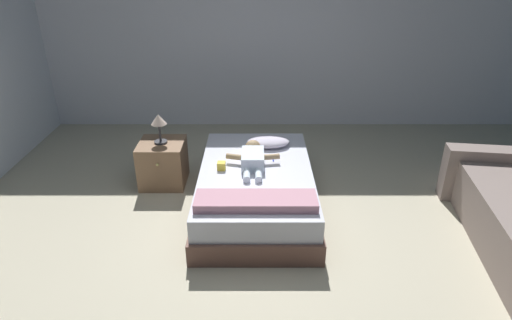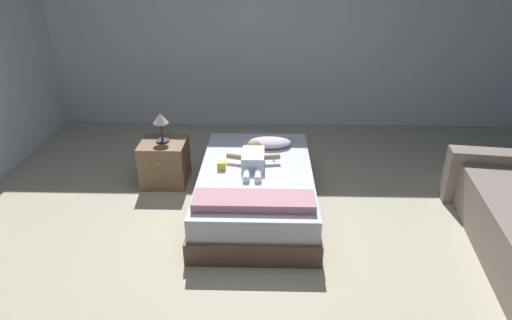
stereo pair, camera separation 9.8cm
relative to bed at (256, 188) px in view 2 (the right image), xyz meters
The scene contains 10 objects.
ground_plane 0.73m from the bed, 84.65° to the right, with size 8.00×8.00×0.00m, color #B7AE94.
wall_behind_bed 2.59m from the bed, 88.36° to the left, with size 8.00×0.12×2.81m, color silver.
bed is the anchor object (origin of this frame).
pillow 0.62m from the bed, 76.25° to the left, with size 0.45×0.28×0.10m.
baby 0.31m from the bed, 104.06° to the left, with size 0.53×0.67×0.16m.
toothbrush 0.36m from the bed, 54.50° to the left, with size 0.02×0.13×0.02m.
nightstand 1.12m from the bed, 153.97° to the left, with size 0.48×0.51×0.48m.
lamp 1.23m from the bed, 153.97° to the left, with size 0.16×0.16×0.32m.
blanket 0.69m from the bed, 90.00° to the right, with size 1.01×0.28×0.08m.
toy_block 0.41m from the bed, behind, with size 0.08×0.08×0.08m.
Camera 2 is at (0.03, -2.96, 2.32)m, focal length 30.16 mm.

